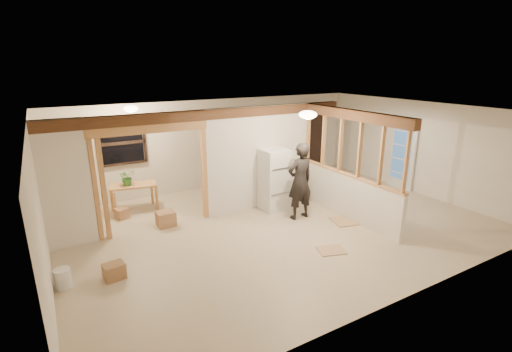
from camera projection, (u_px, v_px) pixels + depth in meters
floor at (279, 224)px, 8.30m from camera, size 9.00×6.50×0.01m
ceiling at (281, 112)px, 7.57m from camera, size 9.00×6.50×0.01m
wall_back at (217, 143)px, 10.62m from camera, size 9.00×0.01×2.50m
wall_front at (407, 225)px, 5.24m from camera, size 9.00×0.01×2.50m
wall_left at (40, 211)px, 5.77m from camera, size 0.01×6.50×2.50m
wall_right at (417, 148)px, 10.10m from camera, size 0.01×6.50×2.50m
partition_left_stub at (66, 185)px, 6.98m from camera, size 0.90×0.12×2.50m
partition_center at (259, 158)px, 9.02m from camera, size 2.80×0.12×2.50m
doorway_frame at (154, 180)px, 7.81m from camera, size 2.46×0.14×2.20m
header_beam_back at (213, 114)px, 8.12m from camera, size 7.00×0.18×0.22m
header_beam_right at (352, 115)px, 8.04m from camera, size 0.18×3.30×0.22m
pony_wall at (346, 196)px, 8.59m from camera, size 0.12×3.20×1.00m
stud_partition at (350, 147)px, 8.25m from camera, size 0.14×3.20×1.32m
window_back at (123, 143)px, 9.22m from camera, size 1.12×0.10×1.10m
french_door at (402, 154)px, 10.46m from camera, size 0.12×0.86×2.00m
ceiling_dome_main at (308, 115)px, 7.31m from camera, size 0.36×0.36×0.16m
ceiling_dome_util at (131, 109)px, 8.27m from camera, size 0.32×0.32×0.14m
hanging_bulb at (163, 124)px, 8.02m from camera, size 0.07×0.07×0.07m
refrigerator at (274, 180)px, 8.97m from camera, size 0.62×0.60×1.50m
woman at (300, 181)px, 8.39m from camera, size 0.66×0.44×1.78m
work_table at (134, 197)px, 8.98m from camera, size 1.15×0.74×0.67m
potted_plant at (127, 177)px, 8.77m from camera, size 0.46×0.44×0.41m
shop_vac at (82, 213)px, 8.18m from camera, size 0.51×0.51×0.55m
bookshelf at (309, 142)px, 12.02m from camera, size 0.99×0.33×1.99m
bucket at (63, 278)px, 5.91m from camera, size 0.29×0.29×0.33m
box_util_a at (166, 219)px, 8.17m from camera, size 0.39×0.34×0.33m
box_util_b at (122, 213)px, 8.58m from camera, size 0.32×0.32×0.24m
box_front at (114, 271)px, 6.16m from camera, size 0.36×0.31×0.27m
floor_panel_near at (345, 221)px, 8.44m from camera, size 0.69×0.69×0.02m
floor_panel_far at (331, 250)px, 7.12m from camera, size 0.61×0.54×0.02m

